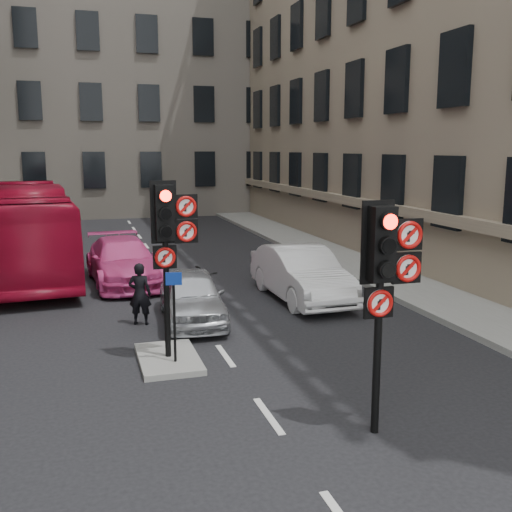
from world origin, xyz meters
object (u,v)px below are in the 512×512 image
signal_far (169,231)px  car_white (301,274)px  car_pink (123,261)px  car_silver (192,296)px  signal_near (386,268)px  motorcycle (202,289)px  info_sign (174,304)px  motorcyclist (140,294)px  bus_red (29,230)px

signal_far → car_white: 6.23m
car_white → car_pink: 5.98m
car_pink → car_silver: bearing=-79.1°
signal_near → car_silver: (-1.67, 6.78, -1.93)m
car_silver → car_white: 3.64m
car_white → car_pink: bearing=141.2°
signal_near → motorcycle: signal_near is taller
car_white → motorcycle: bearing=-176.8°
motorcycle → info_sign: bearing=-117.8°
signal_far → motorcycle: signal_far is taller
motorcycle → motorcyclist: size_ratio=1.23×
car_pink → signal_far: bearing=-91.3°
motorcycle → car_pink: bearing=105.9°
car_silver → info_sign: size_ratio=2.08×
signal_far → motorcyclist: size_ratio=2.30×
bus_red → info_sign: size_ratio=6.05×
car_silver → car_pink: car_pink is taller
signal_far → car_silver: size_ratio=0.94×
motorcycle → car_white: bearing=-4.6°
motorcycle → car_silver: bearing=-124.4°
bus_red → motorcyclist: 8.00m
signal_far → car_silver: signal_far is taller
car_silver → motorcycle: 1.13m
motorcycle → signal_far: bearing=-119.5°
signal_far → motorcycle: 4.57m
signal_far → car_pink: size_ratio=0.72×
signal_far → info_sign: size_ratio=1.96×
car_white → car_silver: bearing=-161.2°
car_pink → motorcyclist: 4.82m
signal_near → motorcyclist: bearing=113.4°
car_white → bus_red: 9.92m
signal_far → bus_red: bearing=108.3°
car_silver → motorcycle: (0.48, 1.02, -0.08)m
signal_far → motorcycle: (1.40, 3.80, -2.13)m
signal_near → car_silver: 7.25m
signal_far → info_sign: (0.00, -0.36, -1.40)m
motorcyclist → info_sign: 3.27m
signal_near → car_white: size_ratio=0.77×
bus_red → motorcyclist: size_ratio=7.11×
signal_far → motorcycle: bearing=69.7°
signal_near → signal_far: 4.77m
signal_far → motorcyclist: 3.45m
motorcycle → motorcyclist: (-1.76, -0.95, 0.20)m
car_white → car_pink: car_white is taller
signal_near → bus_red: (-5.99, 14.21, -1.04)m
car_pink → bus_red: bus_red is taller
car_pink → motorcycle: car_pink is taller
signal_near → motorcycle: size_ratio=1.87×
car_pink → motorcyclist: motorcyclist is taller
car_silver → info_sign: info_sign is taller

